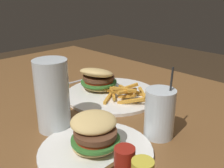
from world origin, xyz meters
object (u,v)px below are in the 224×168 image
Objects in this scene: meal_plate_far at (95,142)px; meal_plate_near at (106,87)px; beer_glass at (53,97)px; spoon at (64,84)px; juice_glass at (159,116)px.

meal_plate_near is at bearing -47.62° from meal_plate_far.
meal_plate_far is at bearing 132.38° from meal_plate_near.
meal_plate_near is 1.23× the size of meal_plate_far.
spoon is (0.25, -0.20, -0.08)m from beer_glass.
juice_glass reaches higher than meal_plate_far.
meal_plate_near is at bearing 111.76° from spoon.
meal_plate_near is 1.77× the size of juice_glass.
beer_glass is at bearing 56.22° from spoon.
meal_plate_near is 0.27m from beer_glass.
meal_plate_near is at bearing -17.87° from juice_glass.
juice_glass is at bearing -142.74° from beer_glass.
juice_glass is (-0.22, -0.16, -0.03)m from beer_glass.
spoon is at bearing -26.13° from meal_plate_far.
spoon is (0.18, 0.05, -0.02)m from meal_plate_near.
meal_plate_far reaches higher than spoon.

